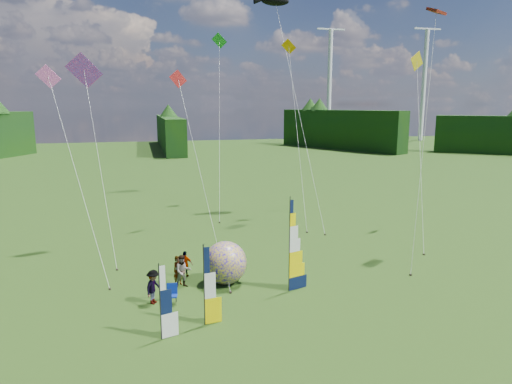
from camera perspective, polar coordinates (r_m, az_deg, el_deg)
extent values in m
plane|color=#375219|center=(22.04, 5.30, -16.03)|extent=(220.00, 220.00, 0.00)
sphere|color=#1700A9|center=(25.97, -3.86, -8.82)|extent=(3.09, 3.09, 2.43)
imported|color=#66594C|center=(26.17, -9.70, -9.66)|extent=(0.73, 0.64, 1.69)
imported|color=#66594C|center=(25.80, -9.12, -9.76)|extent=(0.95, 0.56, 1.85)
imported|color=#66594C|center=(24.13, -12.71, -11.49)|extent=(0.97, 1.20, 1.77)
imported|color=#66594C|center=(27.29, -8.84, -8.90)|extent=(0.99, 0.72, 1.57)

